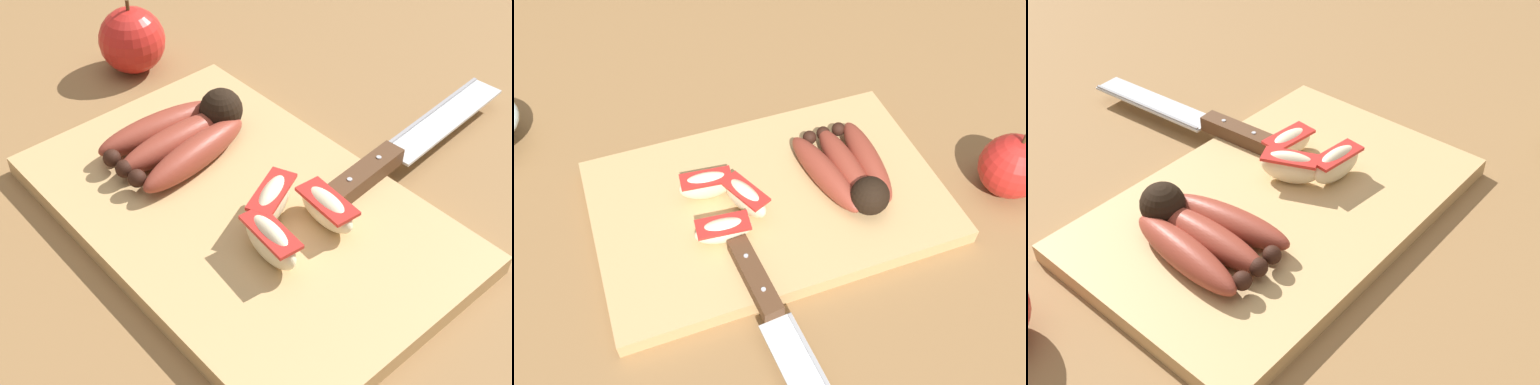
% 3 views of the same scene
% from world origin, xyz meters
% --- Properties ---
extents(ground_plane, '(6.00, 6.00, 0.00)m').
position_xyz_m(ground_plane, '(0.00, 0.00, 0.00)').
color(ground_plane, olive).
extents(cutting_board, '(0.41, 0.27, 0.02)m').
position_xyz_m(cutting_board, '(-0.02, 0.01, 0.01)').
color(cutting_board, tan).
rests_on(cutting_board, ground_plane).
extents(banana_bunch, '(0.11, 0.15, 0.05)m').
position_xyz_m(banana_bunch, '(0.08, 0.00, 0.04)').
color(banana_bunch, black).
rests_on(banana_bunch, cutting_board).
extents(chefs_knife, '(0.05, 0.28, 0.02)m').
position_xyz_m(chefs_knife, '(-0.07, -0.15, 0.03)').
color(chefs_knife, silver).
rests_on(chefs_knife, cutting_board).
extents(apple_wedge_near, '(0.07, 0.03, 0.03)m').
position_xyz_m(apple_wedge_near, '(-0.09, -0.03, 0.04)').
color(apple_wedge_near, beige).
rests_on(apple_wedge_near, cutting_board).
extents(apple_wedge_middle, '(0.07, 0.03, 0.04)m').
position_xyz_m(apple_wedge_middle, '(-0.09, 0.03, 0.04)').
color(apple_wedge_middle, beige).
rests_on(apple_wedge_middle, cutting_board).
extents(apple_wedge_far, '(0.05, 0.07, 0.04)m').
position_xyz_m(apple_wedge_far, '(-0.05, 0.00, 0.04)').
color(apple_wedge_far, beige).
rests_on(apple_wedge_far, cutting_board).
extents(whole_apple, '(0.08, 0.08, 0.09)m').
position_xyz_m(whole_apple, '(0.27, -0.06, 0.04)').
color(whole_apple, red).
rests_on(whole_apple, ground_plane).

